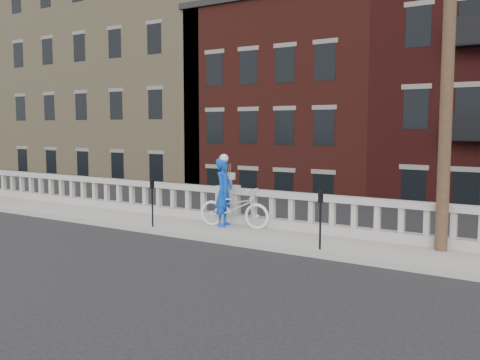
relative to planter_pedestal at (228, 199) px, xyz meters
The scene contains 10 objects.
ground 4.04m from the planter_pedestal, 90.00° to the right, with size 120.00×120.00×0.00m, color black.
sidewalk 1.21m from the planter_pedestal, 90.00° to the right, with size 32.00×2.20×0.15m, color #9C9890.
balustrade 0.19m from the planter_pedestal, ahead, with size 28.00×0.34×1.03m.
planter_pedestal is the anchor object (origin of this frame).
lower_level 19.19m from the planter_pedestal, 88.31° to the left, with size 80.00×44.00×20.80m.
utility_pole 7.61m from the planter_pedestal, ahead, with size 1.60×0.28×10.00m.
parking_meter_b 2.27m from the planter_pedestal, 127.49° to the right, with size 0.10×0.09×1.36m.
parking_meter_c 4.23m from the planter_pedestal, 25.21° to the right, with size 0.10×0.09×1.36m.
bicycle 0.84m from the planter_pedestal, 43.71° to the right, with size 0.74×2.13×1.12m, color white.
cyclist 0.70m from the planter_pedestal, 66.11° to the right, with size 0.71×0.47×1.96m, color #0C42BB.
Camera 1 is at (8.95, -9.07, 2.99)m, focal length 40.00 mm.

